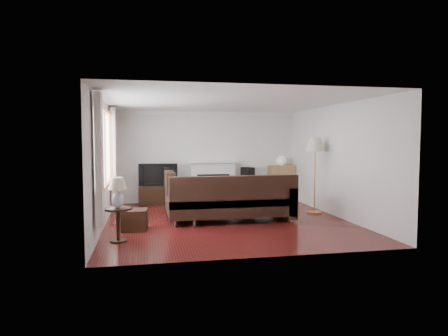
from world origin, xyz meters
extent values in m
cube|color=#4B1210|center=(0.00, 0.00, 0.00)|extent=(5.10, 5.60, 0.04)
cube|color=white|center=(0.00, 0.00, 2.50)|extent=(5.10, 5.60, 0.04)
cube|color=white|center=(0.00, 2.75, 1.25)|extent=(5.00, 0.04, 2.50)
cube|color=white|center=(0.00, -2.75, 1.25)|extent=(5.00, 0.04, 2.50)
cube|color=white|center=(-2.50, 0.00, 1.25)|extent=(0.04, 5.50, 2.50)
cube|color=white|center=(2.50, 0.00, 1.25)|extent=(0.04, 5.50, 2.50)
cube|color=brown|center=(-2.45, -0.20, 1.55)|extent=(0.12, 2.74, 1.54)
cube|color=beige|center=(-2.40, -1.72, 1.40)|extent=(0.10, 0.35, 2.10)
cube|color=beige|center=(-2.40, 1.32, 1.40)|extent=(0.10, 0.35, 2.10)
cube|color=white|center=(0.15, 2.64, 0.57)|extent=(1.40, 0.26, 1.15)
cube|color=black|center=(-1.36, 2.49, 0.26)|extent=(1.02, 0.46, 0.51)
imported|color=black|center=(-1.36, 2.49, 0.80)|extent=(1.02, 0.13, 0.58)
cube|color=black|center=(-1.15, 2.51, 0.50)|extent=(0.39, 0.42, 0.99)
cube|color=black|center=(1.12, 2.52, 0.48)|extent=(0.37, 0.40, 0.95)
cube|color=#9D7449|center=(2.11, 2.53, 0.50)|extent=(0.72, 0.34, 0.99)
sphere|color=white|center=(2.11, 2.53, 1.13)|extent=(0.27, 0.27, 0.27)
cube|color=black|center=(0.08, -0.04, 0.46)|extent=(2.86, 2.09, 0.92)
cube|color=#A2694D|center=(0.14, 1.58, 0.19)|extent=(1.09, 0.75, 0.39)
cube|color=black|center=(-1.90, -0.55, 0.20)|extent=(0.50, 0.50, 0.39)
cube|color=#C98546|center=(2.19, 0.45, 0.89)|extent=(0.55, 0.55, 1.78)
cube|color=black|center=(-2.15, -1.40, 0.29)|extent=(0.46, 0.46, 0.57)
cube|color=silver|center=(-2.15, -1.40, 0.83)|extent=(0.31, 0.31, 0.51)
camera|label=1|loc=(-1.70, -8.24, 1.70)|focal=32.00mm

